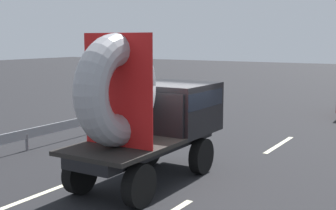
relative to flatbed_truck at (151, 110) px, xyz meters
name	(u,v)px	position (x,y,z in m)	size (l,w,h in m)	color
ground_plane	(165,179)	(0.25, 0.24, -1.83)	(120.00, 120.00, 0.00)	black
flatbed_truck	(151,110)	(0.00, 0.00, 0.00)	(2.02, 4.86, 3.76)	black
guardrail	(71,125)	(-5.19, 2.48, -1.30)	(0.10, 16.34, 0.71)	gray
lane_dash_left_near	(31,198)	(-1.61, -2.60, -1.83)	(2.36, 0.16, 0.01)	beige
lane_dash_left_far	(202,133)	(-1.61, 5.95, -1.83)	(2.87, 0.16, 0.01)	beige
lane_dash_right_far	(279,145)	(1.61, 5.56, -1.83)	(2.86, 0.16, 0.01)	beige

